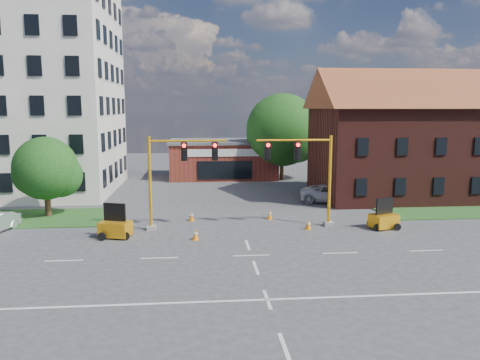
{
  "coord_description": "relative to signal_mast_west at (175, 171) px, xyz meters",
  "views": [
    {
      "loc": [
        -2.81,
        -24.55,
        8.0
      ],
      "look_at": [
        0.26,
        10.0,
        2.66
      ],
      "focal_mm": 35.0,
      "sensor_mm": 36.0,
      "label": 1
    }
  ],
  "objects": [
    {
      "name": "tree_large",
      "position": [
        11.27,
        21.08,
        1.45
      ],
      "size": [
        8.49,
        8.08,
        9.65
      ],
      "color": "#3B2115",
      "rests_on": "ground"
    },
    {
      "name": "signal_mast_east",
      "position": [
        8.71,
        0.0,
        0.0
      ],
      "size": [
        5.3,
        0.6,
        6.2
      ],
      "color": "gray",
      "rests_on": "ground"
    },
    {
      "name": "office_block",
      "position": [
        -15.64,
        15.91,
        6.39
      ],
      "size": [
        18.4,
        15.4,
        20.6
      ],
      "color": "beige",
      "rests_on": "ground"
    },
    {
      "name": "pickup_white",
      "position": [
        12.88,
        7.94,
        -3.17
      ],
      "size": [
        5.89,
        3.87,
        1.51
      ],
      "primitive_type": "imported",
      "rotation": [
        0.0,
        0.0,
        1.3
      ],
      "color": "silver",
      "rests_on": "ground"
    },
    {
      "name": "tree_nw_front",
      "position": [
        -9.41,
        4.58,
        -0.44
      ],
      "size": [
        4.86,
        4.63,
        5.95
      ],
      "color": "#3B2115",
      "rests_on": "ground"
    },
    {
      "name": "trailer_west",
      "position": [
        -3.69,
        -1.66,
        -3.27
      ],
      "size": [
        2.11,
        1.7,
        2.09
      ],
      "rotation": [
        0.0,
        0.0,
        -0.29
      ],
      "color": "#FFA815",
      "rests_on": "ground"
    },
    {
      "name": "townhouse_row",
      "position": [
        22.36,
        10.0,
        2.01
      ],
      "size": [
        21.0,
        11.0,
        11.5
      ],
      "color": "#471B15",
      "rests_on": "ground"
    },
    {
      "name": "grass_verge_ne",
      "position": [
        22.36,
        3.0,
        -3.88
      ],
      "size": [
        14.0,
        4.0,
        0.08
      ],
      "primitive_type": "cube",
      "color": "#265A21",
      "rests_on": "ground"
    },
    {
      "name": "brick_shop",
      "position": [
        4.36,
        23.99,
        -1.76
      ],
      "size": [
        12.4,
        8.4,
        4.3
      ],
      "color": "maroon",
      "rests_on": "ground"
    },
    {
      "name": "ground",
      "position": [
        4.36,
        -6.0,
        -3.92
      ],
      "size": [
        120.0,
        120.0,
        0.0
      ],
      "primitive_type": "plane",
      "color": "#3E3E40",
      "rests_on": "ground"
    },
    {
      "name": "lane_markings",
      "position": [
        4.36,
        -9.0,
        -3.91
      ],
      "size": [
        60.0,
        36.0,
        0.01
      ],
      "primitive_type": null,
      "color": "silver",
      "rests_on": "ground"
    },
    {
      "name": "cone_b",
      "position": [
        0.98,
        2.3,
        -3.58
      ],
      "size": [
        0.4,
        0.4,
        0.7
      ],
      "color": "orange",
      "rests_on": "ground"
    },
    {
      "name": "cone_a",
      "position": [
        1.29,
        -2.66,
        -3.58
      ],
      "size": [
        0.4,
        0.4,
        0.7
      ],
      "color": "orange",
      "rests_on": "ground"
    },
    {
      "name": "cone_c",
      "position": [
        8.76,
        -0.8,
        -3.58
      ],
      "size": [
        0.4,
        0.4,
        0.7
      ],
      "color": "orange",
      "rests_on": "ground"
    },
    {
      "name": "trailer_east",
      "position": [
        13.86,
        -0.99,
        -3.3
      ],
      "size": [
        2.04,
        1.69,
        1.99
      ],
      "rotation": [
        0.0,
        0.0,
        0.34
      ],
      "color": "#FFA815",
      "rests_on": "ground"
    },
    {
      "name": "signal_mast_west",
      "position": [
        0.0,
        0.0,
        0.0
      ],
      "size": [
        5.3,
        0.6,
        6.2
      ],
      "color": "gray",
      "rests_on": "ground"
    },
    {
      "name": "cone_d",
      "position": [
        6.64,
        2.3,
        -3.58
      ],
      "size": [
        0.4,
        0.4,
        0.7
      ],
      "color": "orange",
      "rests_on": "ground"
    }
  ]
}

